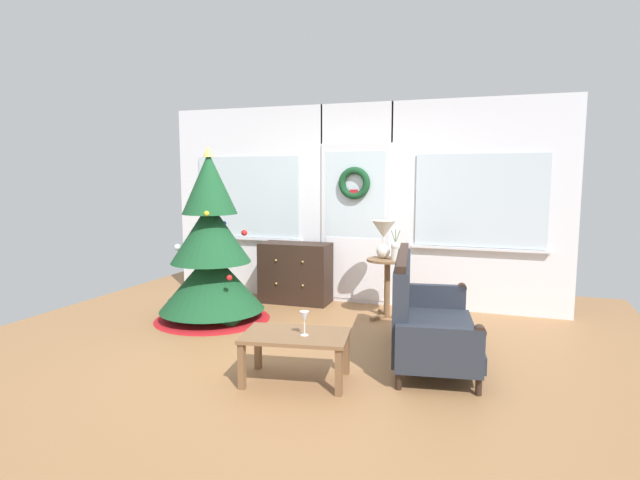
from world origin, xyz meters
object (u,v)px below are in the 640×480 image
christmas_tree (211,257)px  settee_sofa (423,317)px  coffee_table (296,341)px  table_lamp (384,234)px  gift_box (228,315)px  side_table (387,276)px  wine_glass (304,318)px  flower_vase (395,250)px  dresser_cabinet (296,273)px

christmas_tree → settee_sofa: (2.48, -0.48, -0.35)m
settee_sofa → coffee_table: 1.25m
christmas_tree → settee_sofa: 2.55m
table_lamp → gift_box: (-1.52, -0.95, -0.86)m
christmas_tree → gift_box: size_ratio=8.67×
coffee_table → side_table: bearing=82.3°
wine_glass → christmas_tree: bearing=140.4°
settee_sofa → flower_vase: flower_vase is taller
christmas_tree → wine_glass: bearing=-39.6°
flower_vase → coffee_table: (-0.39, -2.05, -0.47)m
dresser_cabinet → gift_box: dresser_cabinet is taller
table_lamp → gift_box: size_ratio=1.93×
dresser_cabinet → coffee_table: bearing=-67.9°
settee_sofa → coffee_table: settee_sofa is taller
dresser_cabinet → coffee_table: 2.63m
settee_sofa → wine_glass: (-0.80, -0.90, 0.16)m
side_table → table_lamp: bearing=146.3°
wine_glass → gift_box: (-1.38, 1.22, -0.42)m
side_table → christmas_tree: bearing=-158.5°
christmas_tree → coffee_table: christmas_tree is taller
dresser_cabinet → side_table: size_ratio=1.32×
flower_vase → coffee_table: 2.14m
christmas_tree → side_table: 2.04m
table_lamp → gift_box: bearing=-148.0°
dresser_cabinet → table_lamp: table_lamp is taller
settee_sofa → flower_vase: bearing=113.0°
christmas_tree → dresser_cabinet: christmas_tree is taller
flower_vase → wine_glass: (-0.31, -2.07, -0.27)m
settee_sofa → gift_box: size_ratio=7.52×
settee_sofa → coffee_table: bearing=-134.7°
christmas_tree → settee_sofa: size_ratio=1.15×
christmas_tree → wine_glass: christmas_tree is taller
flower_vase → coffee_table: flower_vase is taller
settee_sofa → table_lamp: bearing=117.4°
side_table → coffee_table: bearing=-97.7°
table_lamp → wine_glass: 2.22m
flower_vase → wine_glass: flower_vase is taller
table_lamp → settee_sofa: bearing=-62.6°
settee_sofa → side_table: size_ratio=2.48×
side_table → flower_vase: size_ratio=1.98×
christmas_tree → table_lamp: bearing=23.2°
table_lamp → wine_glass: bearing=-93.8°
christmas_tree → dresser_cabinet: bearing=60.3°
flower_vase → side_table: bearing=149.0°
side_table → gift_box: size_ratio=3.04×
coffee_table → gift_box: bearing=137.0°
side_table → wine_glass: bearing=-95.5°
christmas_tree → flower_vase: bearing=19.0°
side_table → wine_glass: (-0.21, -2.13, 0.05)m
coffee_table → christmas_tree: bearing=139.3°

